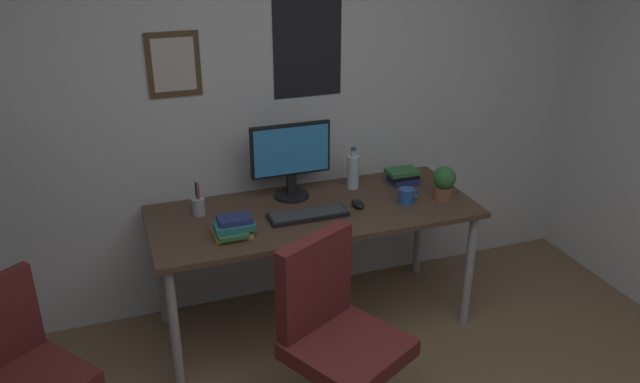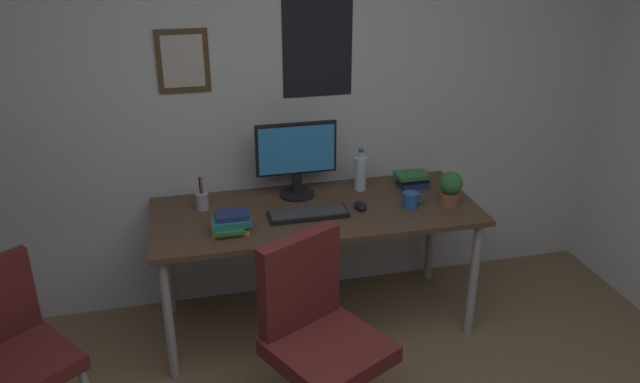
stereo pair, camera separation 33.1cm
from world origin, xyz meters
TOP-DOWN VIEW (x-y plane):
  - wall_back at (-0.00, 2.15)m, footprint 4.40×0.10m
  - desk at (0.15, 1.70)m, footprint 1.79×0.73m
  - office_chair at (-0.03, 0.91)m, footprint 0.62×0.62m
  - side_chair at (-1.35, 1.13)m, footprint 0.59×0.59m
  - monitor at (0.09, 1.91)m, footprint 0.46×0.20m
  - keyboard at (0.09, 1.63)m, footprint 0.43×0.15m
  - computer_mouse at (0.39, 1.65)m, footprint 0.06×0.11m
  - water_bottle at (0.46, 1.91)m, footprint 0.07×0.07m
  - coffee_mug_near at (0.67, 1.61)m, footprint 0.12×0.09m
  - potted_plant at (0.89, 1.59)m, footprint 0.13×0.13m
  - pen_cup at (-0.46, 1.85)m, footprint 0.07×0.07m
  - book_stack_left at (-0.33, 1.54)m, footprint 0.20×0.17m
  - book_stack_right at (0.78, 1.88)m, footprint 0.19×0.14m

SIDE VIEW (x-z plane):
  - side_chair at x=-1.35m, z-range 0.06..0.94m
  - office_chair at x=-0.03m, z-range 0.05..1.00m
  - desk at x=0.15m, z-range 0.30..1.04m
  - keyboard at x=0.09m, z-range 0.74..0.76m
  - computer_mouse at x=0.39m, z-range 0.74..0.77m
  - book_stack_right at x=0.78m, z-range 0.74..0.82m
  - coffee_mug_near at x=0.67m, z-range 0.74..0.82m
  - book_stack_left at x=-0.33m, z-range 0.74..0.84m
  - pen_cup at x=-0.46m, z-range 0.69..0.89m
  - potted_plant at x=0.89m, z-range 0.75..0.94m
  - water_bottle at x=0.46m, z-range 0.72..0.97m
  - monitor at x=0.09m, z-range 0.76..1.20m
  - wall_back at x=0.00m, z-range 0.00..2.60m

